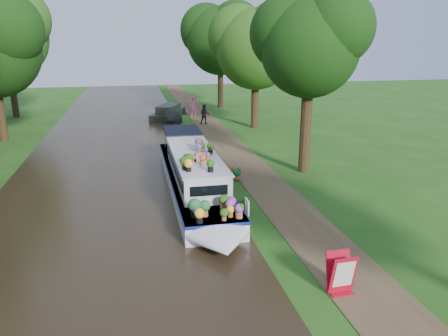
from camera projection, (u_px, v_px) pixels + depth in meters
ground at (248, 195)px, 19.36m from camera, size 100.00×100.00×0.00m
canal_water at (109, 205)px, 18.18m from camera, size 10.00×100.00×0.02m
towpath at (274, 193)px, 19.60m from camera, size 2.20×100.00×0.03m
plant_boat at (196, 176)px, 19.26m from camera, size 2.29×13.52×2.24m
tree_near_overhang at (310, 41)px, 21.12m from camera, size 5.52×5.28×8.99m
tree_near_mid at (256, 42)px, 32.58m from camera, size 6.90×6.60×9.40m
tree_near_far at (220, 35)px, 42.64m from camera, size 7.59×7.26×10.30m
tree_far_d at (5, 30)px, 36.93m from camera, size 8.05×7.70×10.85m
second_boat at (168, 113)px, 38.21m from camera, size 3.61×6.46×1.17m
sandwich_board at (341, 275)px, 11.77m from camera, size 0.72×0.59×1.14m
pedestrian_pink at (194, 107)px, 38.67m from camera, size 0.68×0.47×1.81m
pedestrian_dark at (205, 114)px, 35.31m from camera, size 0.86×0.72×1.60m
verge_plant at (244, 204)px, 17.74m from camera, size 0.50×0.46×0.46m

